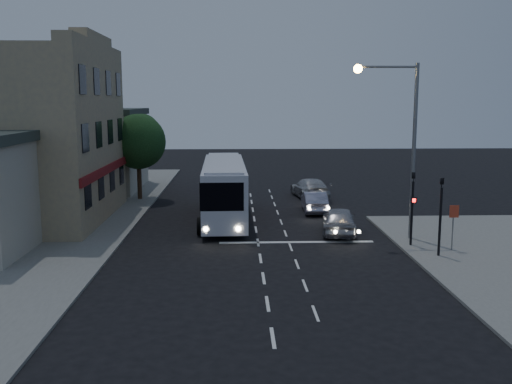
{
  "coord_description": "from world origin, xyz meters",
  "views": [
    {
      "loc": [
        -1.1,
        -26.62,
        7.23
      ],
      "look_at": [
        -0.0,
        4.8,
        2.2
      ],
      "focal_mm": 40.0,
      "sensor_mm": 36.0,
      "label": 1
    }
  ],
  "objects_px": {
    "car_suv": "(339,220)",
    "car_sedan_b": "(310,188)",
    "car_sedan_a": "(314,202)",
    "street_tree": "(138,139)",
    "traffic_signal_side": "(441,207)",
    "traffic_signal_main": "(413,200)",
    "regulatory_sign": "(453,220)",
    "streetlight": "(402,131)",
    "tour_bus": "(224,188)"
  },
  "relations": [
    {
      "from": "traffic_signal_side",
      "to": "street_tree",
      "type": "bearing_deg",
      "value": 135.5
    },
    {
      "from": "traffic_signal_main",
      "to": "street_tree",
      "type": "bearing_deg",
      "value": 137.97
    },
    {
      "from": "car_sedan_a",
      "to": "car_sedan_b",
      "type": "relative_size",
      "value": 0.8
    },
    {
      "from": "car_sedan_b",
      "to": "car_sedan_a",
      "type": "bearing_deg",
      "value": 77.63
    },
    {
      "from": "car_sedan_b",
      "to": "traffic_signal_main",
      "type": "bearing_deg",
      "value": 94.15
    },
    {
      "from": "car_sedan_b",
      "to": "traffic_signal_side",
      "type": "distance_m",
      "value": 17.26
    },
    {
      "from": "car_suv",
      "to": "car_sedan_b",
      "type": "distance_m",
      "value": 11.74
    },
    {
      "from": "tour_bus",
      "to": "car_sedan_a",
      "type": "xyz_separation_m",
      "value": [
        5.87,
        2.2,
        -1.27
      ]
    },
    {
      "from": "car_sedan_a",
      "to": "traffic_signal_side",
      "type": "xyz_separation_m",
      "value": [
        4.28,
        -11.29,
        1.74
      ]
    },
    {
      "from": "car_sedan_a",
      "to": "streetlight",
      "type": "distance_m",
      "value": 9.94
    },
    {
      "from": "street_tree",
      "to": "tour_bus",
      "type": "bearing_deg",
      "value": -48.28
    },
    {
      "from": "tour_bus",
      "to": "car_suv",
      "type": "bearing_deg",
      "value": -34.04
    },
    {
      "from": "car_sedan_a",
      "to": "street_tree",
      "type": "relative_size",
      "value": 0.67
    },
    {
      "from": "traffic_signal_main",
      "to": "streetlight",
      "type": "distance_m",
      "value": 3.61
    },
    {
      "from": "regulatory_sign",
      "to": "street_tree",
      "type": "relative_size",
      "value": 0.35
    },
    {
      "from": "car_sedan_a",
      "to": "streetlight",
      "type": "bearing_deg",
      "value": 114.52
    },
    {
      "from": "car_suv",
      "to": "traffic_signal_main",
      "type": "bearing_deg",
      "value": 143.86
    },
    {
      "from": "car_sedan_b",
      "to": "regulatory_sign",
      "type": "relative_size",
      "value": 2.34
    },
    {
      "from": "street_tree",
      "to": "traffic_signal_side",
      "type": "bearing_deg",
      "value": -44.5
    },
    {
      "from": "traffic_signal_main",
      "to": "regulatory_sign",
      "type": "distance_m",
      "value": 2.14
    },
    {
      "from": "car_sedan_a",
      "to": "traffic_signal_main",
      "type": "bearing_deg",
      "value": 112.71
    },
    {
      "from": "car_sedan_b",
      "to": "traffic_signal_main",
      "type": "height_order",
      "value": "traffic_signal_main"
    },
    {
      "from": "traffic_signal_side",
      "to": "car_sedan_a",
      "type": "bearing_deg",
      "value": 110.75
    },
    {
      "from": "streetlight",
      "to": "street_tree",
      "type": "height_order",
      "value": "streetlight"
    },
    {
      "from": "tour_bus",
      "to": "traffic_signal_side",
      "type": "bearing_deg",
      "value": -43.23
    },
    {
      "from": "traffic_signal_side",
      "to": "car_sedan_b",
      "type": "bearing_deg",
      "value": 102.97
    },
    {
      "from": "streetlight",
      "to": "car_sedan_a",
      "type": "bearing_deg",
      "value": 112.84
    },
    {
      "from": "traffic_signal_side",
      "to": "street_tree",
      "type": "relative_size",
      "value": 0.66
    },
    {
      "from": "car_suv",
      "to": "street_tree",
      "type": "relative_size",
      "value": 0.71
    },
    {
      "from": "car_suv",
      "to": "street_tree",
      "type": "height_order",
      "value": "street_tree"
    },
    {
      "from": "car_suv",
      "to": "car_sedan_a",
      "type": "relative_size",
      "value": 1.07
    },
    {
      "from": "regulatory_sign",
      "to": "street_tree",
      "type": "bearing_deg",
      "value": 138.92
    },
    {
      "from": "tour_bus",
      "to": "regulatory_sign",
      "type": "relative_size",
      "value": 5.38
    },
    {
      "from": "regulatory_sign",
      "to": "car_suv",
      "type": "bearing_deg",
      "value": 139.75
    },
    {
      "from": "car_sedan_b",
      "to": "traffic_signal_main",
      "type": "relative_size",
      "value": 1.25
    },
    {
      "from": "streetlight",
      "to": "car_sedan_b",
      "type": "bearing_deg",
      "value": 102.27
    },
    {
      "from": "car_suv",
      "to": "traffic_signal_main",
      "type": "relative_size",
      "value": 1.08
    },
    {
      "from": "traffic_signal_main",
      "to": "regulatory_sign",
      "type": "bearing_deg",
      "value": -30.84
    },
    {
      "from": "car_suv",
      "to": "traffic_signal_side",
      "type": "relative_size",
      "value": 1.08
    },
    {
      "from": "car_suv",
      "to": "traffic_signal_side",
      "type": "xyz_separation_m",
      "value": [
        3.77,
        -5.0,
        1.67
      ]
    },
    {
      "from": "traffic_signal_side",
      "to": "regulatory_sign",
      "type": "xyz_separation_m",
      "value": [
        1.0,
        0.96,
        -0.82
      ]
    },
    {
      "from": "car_suv",
      "to": "regulatory_sign",
      "type": "xyz_separation_m",
      "value": [
        4.77,
        -4.04,
        0.84
      ]
    },
    {
      "from": "car_sedan_b",
      "to": "traffic_signal_side",
      "type": "bearing_deg",
      "value": 95.05
    },
    {
      "from": "traffic_signal_main",
      "to": "tour_bus",
      "type": "bearing_deg",
      "value": 143.02
    },
    {
      "from": "tour_bus",
      "to": "car_suv",
      "type": "distance_m",
      "value": 7.67
    },
    {
      "from": "traffic_signal_side",
      "to": "regulatory_sign",
      "type": "relative_size",
      "value": 1.86
    },
    {
      "from": "traffic_signal_main",
      "to": "streetlight",
      "type": "bearing_deg",
      "value": 100.2
    },
    {
      "from": "car_sedan_a",
      "to": "regulatory_sign",
      "type": "xyz_separation_m",
      "value": [
        5.28,
        -10.33,
        0.92
      ]
    },
    {
      "from": "car_sedan_a",
      "to": "street_tree",
      "type": "distance_m",
      "value": 13.72
    },
    {
      "from": "streetlight",
      "to": "street_tree",
      "type": "xyz_separation_m",
      "value": [
        -15.55,
        12.82,
        -1.23
      ]
    }
  ]
}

